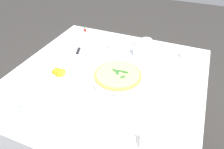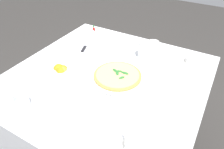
{
  "view_description": "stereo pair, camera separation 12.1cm",
  "coord_description": "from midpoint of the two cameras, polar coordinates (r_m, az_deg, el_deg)",
  "views": [
    {
      "loc": [
        -0.89,
        -0.41,
        1.49
      ],
      "look_at": [
        0.0,
        -0.03,
        0.76
      ],
      "focal_mm": 33.83,
      "sensor_mm": 36.0,
      "label": 1
    },
    {
      "loc": [
        -0.84,
        -0.52,
        1.49
      ],
      "look_at": [
        0.0,
        -0.03,
        0.76
      ],
      "focal_mm": 33.83,
      "sensor_mm": 36.0,
      "label": 2
    }
  ],
  "objects": [
    {
      "name": "coffee_cup_near_left",
      "position": [
        1.53,
        13.34,
        7.52
      ],
      "size": [
        0.13,
        0.13,
        0.06
      ],
      "color": "white",
      "rests_on": "dining_table"
    },
    {
      "name": "hot_sauce_bottle",
      "position": [
        1.67,
        -2.81,
        11.53
      ],
      "size": [
        0.02,
        0.02,
        0.08
      ],
      "color": "#B7140F",
      "rests_on": "dining_table"
    },
    {
      "name": "water_glass_left_edge",
      "position": [
        1.07,
        -20.15,
        -7.1
      ],
      "size": [
        0.07,
        0.07,
        0.11
      ],
      "color": "white",
      "rests_on": "dining_table"
    },
    {
      "name": "citrus_bowl",
      "position": [
        1.24,
        -10.71,
        0.64
      ],
      "size": [
        0.15,
        0.15,
        0.07
      ],
      "color": "white",
      "rests_on": "dining_table"
    },
    {
      "name": "dining_table",
      "position": [
        1.32,
        1.26,
        -5.08
      ],
      "size": [
        1.1,
        1.1,
        0.74
      ],
      "color": "white",
      "rests_on": "ground_plane"
    },
    {
      "name": "napkin_folded",
      "position": [
        1.5,
        -4.76,
        7.24
      ],
      "size": [
        0.24,
        0.18,
        0.02
      ],
      "rotation": [
        0.0,
        0.0,
        0.23
      ],
      "color": "white",
      "rests_on": "dining_table"
    },
    {
      "name": "dinner_knife",
      "position": [
        1.5,
        -4.76,
        7.76
      ],
      "size": [
        0.19,
        0.08,
        0.01
      ],
      "rotation": [
        0.0,
        0.0,
        0.33
      ],
      "color": "silver",
      "rests_on": "napkin_folded"
    },
    {
      "name": "coffee_cup_center_back",
      "position": [
        1.47,
        4.53,
        7.53
      ],
      "size": [
        0.13,
        0.13,
        0.07
      ],
      "color": "white",
      "rests_on": "dining_table"
    },
    {
      "name": "pepper_shaker",
      "position": [
        1.65,
        -3.03,
        10.81
      ],
      "size": [
        0.03,
        0.03,
        0.06
      ],
      "color": "white",
      "rests_on": "dining_table"
    },
    {
      "name": "salt_shaker",
      "position": [
        1.7,
        -2.58,
        11.68
      ],
      "size": [
        0.03,
        0.03,
        0.06
      ],
      "color": "white",
      "rests_on": "dining_table"
    },
    {
      "name": "coffee_cup_far_right",
      "position": [
        0.88,
        10.17,
        -18.77
      ],
      "size": [
        0.13,
        0.13,
        0.07
      ],
      "color": "white",
      "rests_on": "dining_table"
    },
    {
      "name": "pizza",
      "position": [
        1.2,
        4.41,
        -0.28
      ],
      "size": [
        0.27,
        0.27,
        0.02
      ],
      "color": "#C68E47",
      "rests_on": "pizza_plate"
    },
    {
      "name": "pizza_plate",
      "position": [
        1.21,
        4.36,
        -0.81
      ],
      "size": [
        0.31,
        0.31,
        0.02
      ],
      "color": "white",
      "rests_on": "dining_table"
    },
    {
      "name": "water_glass_near_right",
      "position": [
        1.4,
        11.1,
        6.23
      ],
      "size": [
        0.08,
        0.08,
        0.12
      ],
      "color": "white",
      "rests_on": "dining_table"
    },
    {
      "name": "coffee_cup_back_corner",
      "position": [
        1.44,
        23.26,
        3.46
      ],
      "size": [
        0.13,
        0.13,
        0.06
      ],
      "color": "white",
      "rests_on": "dining_table"
    }
  ]
}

